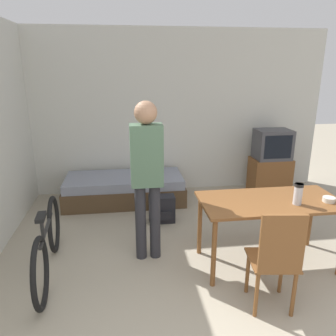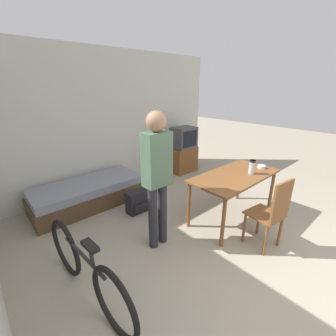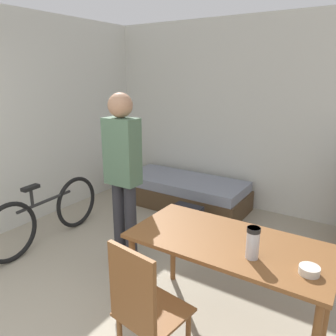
{
  "view_description": "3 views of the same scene",
  "coord_description": "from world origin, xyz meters",
  "views": [
    {
      "loc": [
        -0.71,
        -1.49,
        2.1
      ],
      "look_at": [
        -0.22,
        2.14,
        0.96
      ],
      "focal_mm": 35.0,
      "sensor_mm": 36.0,
      "label": 1
    },
    {
      "loc": [
        -2.08,
        -0.16,
        2.03
      ],
      "look_at": [
        -0.05,
        2.11,
        0.91
      ],
      "focal_mm": 24.0,
      "sensor_mm": 36.0,
      "label": 2
    },
    {
      "loc": [
        1.59,
        -0.55,
        1.95
      ],
      "look_at": [
        -0.12,
        2.07,
        1.04
      ],
      "focal_mm": 35.0,
      "sensor_mm": 36.0,
      "label": 3
    }
  ],
  "objects": [
    {
      "name": "ground_plane",
      "position": [
        0.0,
        0.0,
        0.0
      ],
      "size": [
        20.0,
        20.0,
        0.0
      ],
      "primitive_type": "plane",
      "color": "#9E937F"
    },
    {
      "name": "person_standing",
      "position": [
        -0.49,
        1.82,
        1.05
      ],
      "size": [
        0.34,
        0.24,
        1.77
      ],
      "color": "#28282D",
      "rests_on": "ground_plane"
    },
    {
      "name": "dining_table",
      "position": [
        0.79,
        1.51,
        0.67
      ],
      "size": [
        1.48,
        0.73,
        0.76
      ],
      "color": "brown",
      "rests_on": "ground_plane"
    },
    {
      "name": "tv",
      "position": [
        1.72,
        3.53,
        0.54
      ],
      "size": [
        0.65,
        0.42,
        1.11
      ],
      "color": "brown",
      "rests_on": "ground_plane"
    },
    {
      "name": "wall_back",
      "position": [
        0.0,
        3.99,
        1.35
      ],
      "size": [
        5.41,
        0.06,
        2.7
      ],
      "color": "silver",
      "rests_on": "ground_plane"
    },
    {
      "name": "bicycle",
      "position": [
        -1.54,
        1.64,
        0.34
      ],
      "size": [
        0.16,
        1.64,
        0.75
      ],
      "color": "black",
      "rests_on": "ground_plane"
    },
    {
      "name": "thermos_flask",
      "position": [
        1.0,
        1.38,
        0.88
      ],
      "size": [
        0.09,
        0.09,
        0.22
      ],
      "color": "#B7B7BC",
      "rests_on": "dining_table"
    },
    {
      "name": "wooden_chair",
      "position": [
        0.53,
        0.8,
        0.55
      ],
      "size": [
        0.45,
        0.45,
        0.99
      ],
      "color": "brown",
      "rests_on": "ground_plane"
    },
    {
      "name": "daybed",
      "position": [
        -0.74,
        3.48,
        0.21
      ],
      "size": [
        1.89,
        0.81,
        0.43
      ],
      "color": "#4C3823",
      "rests_on": "ground_plane"
    },
    {
      "name": "backpack",
      "position": [
        -0.23,
        2.69,
        0.19
      ],
      "size": [
        0.36,
        0.23,
        0.38
      ],
      "color": "black",
      "rests_on": "ground_plane"
    },
    {
      "name": "mate_bowl",
      "position": [
        1.36,
        1.39,
        0.78
      ],
      "size": [
        0.13,
        0.13,
        0.05
      ],
      "color": "beige",
      "rests_on": "dining_table"
    }
  ]
}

